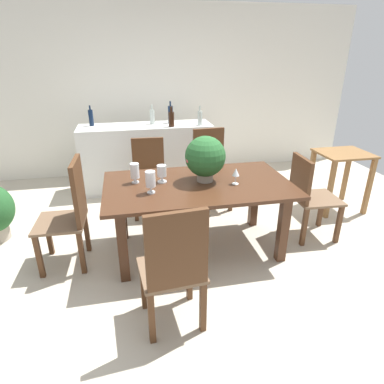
{
  "coord_description": "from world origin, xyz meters",
  "views": [
    {
      "loc": [
        -0.65,
        -2.84,
        1.91
      ],
      "look_at": [
        -0.05,
        0.07,
        0.63
      ],
      "focal_mm": 30.55,
      "sensor_mm": 36.0,
      "label": 1
    }
  ],
  "objects": [
    {
      "name": "dining_table",
      "position": [
        0.0,
        0.02,
        0.63
      ],
      "size": [
        1.8,
        1.04,
        0.73
      ],
      "color": "#422616",
      "rests_on": "ground"
    },
    {
      "name": "chair_far_left",
      "position": [
        -0.4,
        1.05,
        0.51
      ],
      "size": [
        0.46,
        0.49,
        0.92
      ],
      "rotation": [
        0.0,
        0.0,
        -0.06
      ],
      "color": "#4C2D19",
      "rests_on": "ground"
    },
    {
      "name": "side_table",
      "position": [
        1.98,
        0.59,
        0.57
      ],
      "size": [
        0.62,
        0.53,
        0.76
      ],
      "color": "brown",
      "rests_on": "ground"
    },
    {
      "name": "wine_glass",
      "position": [
        0.35,
        -0.07,
        0.85
      ],
      "size": [
        0.07,
        0.07,
        0.16
      ],
      "color": "silver",
      "rests_on": "dining_table"
    },
    {
      "name": "ground_plane",
      "position": [
        0.0,
        0.0,
        0.0
      ],
      "size": [
        7.04,
        7.04,
        0.0
      ],
      "primitive_type": "plane",
      "color": "#BCB29E"
    },
    {
      "name": "wine_bottle_amber",
      "position": [
        0.39,
        1.67,
        1.05
      ],
      "size": [
        0.06,
        0.06,
        0.27
      ],
      "color": "#B2BFB7",
      "rests_on": "kitchen_counter"
    },
    {
      "name": "back_wall",
      "position": [
        0.0,
        2.6,
        1.3
      ],
      "size": [
        6.4,
        0.1,
        2.6
      ],
      "primitive_type": "cube",
      "color": "silver",
      "rests_on": "ground"
    },
    {
      "name": "wine_bottle_dark",
      "position": [
        0.02,
        1.93,
        1.07
      ],
      "size": [
        0.07,
        0.07,
        0.31
      ],
      "color": "#0F1E38",
      "rests_on": "kitchen_counter"
    },
    {
      "name": "crystal_vase_left",
      "position": [
        -0.47,
        -0.12,
        0.86
      ],
      "size": [
        0.09,
        0.09,
        0.21
      ],
      "color": "silver",
      "rests_on": "dining_table"
    },
    {
      "name": "kitchen_counter",
      "position": [
        -0.36,
        1.82,
        0.47
      ],
      "size": [
        1.88,
        0.56,
        0.94
      ],
      "primitive_type": "cube",
      "color": "silver",
      "rests_on": "ground"
    },
    {
      "name": "chair_foot_end",
      "position": [
        1.21,
        0.03,
        0.51
      ],
      "size": [
        0.48,
        0.47,
        0.92
      ],
      "rotation": [
        0.0,
        0.0,
        1.52
      ],
      "color": "#4C2D19",
      "rests_on": "ground"
    },
    {
      "name": "crystal_vase_center_near",
      "position": [
        -0.34,
        0.12,
        0.84
      ],
      "size": [
        0.09,
        0.09,
        0.17
      ],
      "color": "silver",
      "rests_on": "dining_table"
    },
    {
      "name": "chair_near_left",
      "position": [
        -0.4,
        -1.01,
        0.56
      ],
      "size": [
        0.48,
        0.46,
        1.02
      ],
      "rotation": [
        0.0,
        0.0,
        3.23
      ],
      "color": "#4C2D19",
      "rests_on": "ground"
    },
    {
      "name": "crystal_vase_right",
      "position": [
        -0.59,
        0.16,
        0.85
      ],
      "size": [
        0.09,
        0.09,
        0.2
      ],
      "color": "silver",
      "rests_on": "dining_table"
    },
    {
      "name": "chair_far_right",
      "position": [
        0.4,
        1.05,
        0.56
      ],
      "size": [
        0.48,
        0.46,
        1.01
      ],
      "rotation": [
        0.0,
        0.0,
        0.09
      ],
      "color": "#4C2D19",
      "rests_on": "ground"
    },
    {
      "name": "wine_bottle_clear",
      "position": [
        -0.26,
        1.89,
        1.05
      ],
      "size": [
        0.07,
        0.07,
        0.27
      ],
      "color": "#B2BFB7",
      "rests_on": "kitchen_counter"
    },
    {
      "name": "flower_centerpiece",
      "position": [
        0.08,
        0.07,
        0.97
      ],
      "size": [
        0.39,
        0.39,
        0.45
      ],
      "color": "gray",
      "rests_on": "dining_table"
    },
    {
      "name": "chair_head_end",
      "position": [
        -1.2,
        0.02,
        0.57
      ],
      "size": [
        0.46,
        0.47,
        1.04
      ],
      "rotation": [
        0.0,
        0.0,
        -1.6
      ],
      "color": "#4C2D19",
      "rests_on": "ground"
    },
    {
      "name": "wine_bottle_tall",
      "position": [
        -0.01,
        1.66,
        1.05
      ],
      "size": [
        0.08,
        0.08,
        0.27
      ],
      "color": "black",
      "rests_on": "kitchen_counter"
    },
    {
      "name": "wine_bottle_green",
      "position": [
        -1.1,
        1.94,
        1.06
      ],
      "size": [
        0.06,
        0.06,
        0.28
      ],
      "color": "#0F1E38",
      "rests_on": "kitchen_counter"
    }
  ]
}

